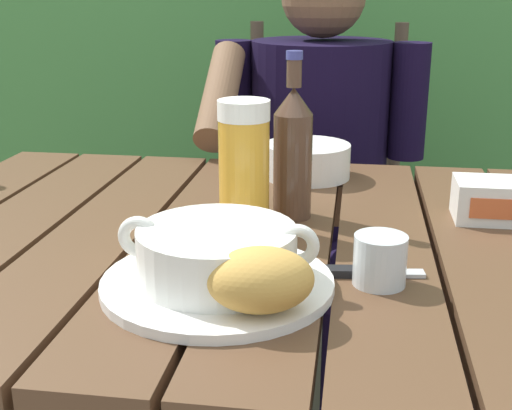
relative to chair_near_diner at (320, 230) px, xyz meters
The scene contains 12 objects.
dining_table 0.88m from the chair_near_diner, 90.36° to the right, with size 1.20×0.83×0.78m.
chair_near_diner is the anchor object (origin of this frame).
person_eating 0.31m from the chair_near_diner, 90.83° to the right, with size 0.48×0.47×1.20m.
serving_plate 1.09m from the chair_near_diner, 93.60° to the right, with size 0.27×0.27×0.01m.
soup_bowl 1.10m from the chair_near_diner, 93.60° to the right, with size 0.23×0.18×0.07m.
bread_roll 1.16m from the chair_near_diner, 90.25° to the right, with size 0.13×0.11×0.07m.
beer_glass 0.93m from the chair_near_diner, 94.64° to the right, with size 0.07×0.07×0.18m.
beer_bottle 0.87m from the chair_near_diner, 90.20° to the right, with size 0.06×0.06×0.25m.
water_glass_small 1.06m from the chair_near_diner, 83.21° to the right, with size 0.06×0.06×0.06m.
butter_tub 0.86m from the chair_near_diner, 68.71° to the right, with size 0.11×0.09×0.06m.
table_knife 1.03m from the chair_near_diner, 84.79° to the right, with size 0.14×0.04×0.01m.
diner_bowl 0.64m from the chair_near_diner, 90.00° to the right, with size 0.15×0.15×0.06m.
Camera 1 is at (0.09, -0.89, 1.11)m, focal length 47.76 mm.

